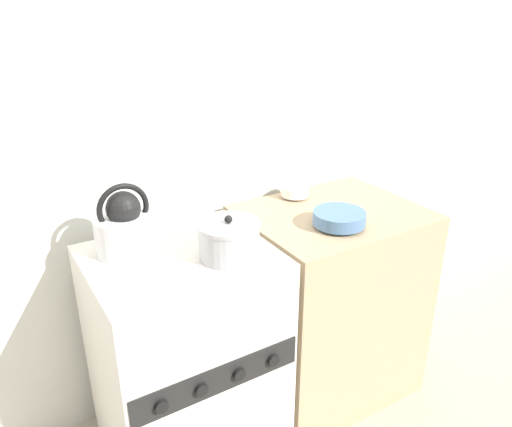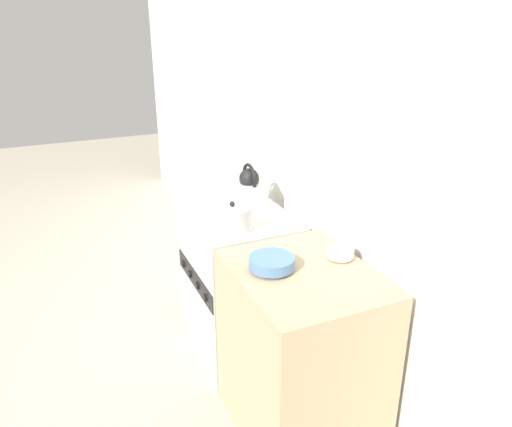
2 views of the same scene
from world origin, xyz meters
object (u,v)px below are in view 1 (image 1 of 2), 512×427
object	(u,v)px
stove	(187,358)
enamel_bowl	(339,218)
cooking_pot	(229,240)
kettle	(126,227)
small_ceramic_bowl	(295,191)

from	to	relation	value
stove	enamel_bowl	distance (m)	0.81
enamel_bowl	cooking_pot	bearing A→B (deg)	179.62
kettle	enamel_bowl	xyz separation A→B (m)	(0.78, -0.23, -0.06)
kettle	small_ceramic_bowl	distance (m)	0.82
cooking_pot	small_ceramic_bowl	distance (m)	0.62
stove	kettle	distance (m)	0.58
stove	kettle	bearing A→B (deg)	139.10
stove	kettle	world-z (taller)	kettle
stove	small_ceramic_bowl	distance (m)	0.86
kettle	cooking_pot	world-z (taller)	kettle
kettle	cooking_pot	size ratio (longest dim) A/B	1.23
small_ceramic_bowl	stove	bearing A→B (deg)	-160.13
cooking_pot	small_ceramic_bowl	bearing A→B (deg)	33.07
cooking_pot	small_ceramic_bowl	size ratio (longest dim) A/B	1.74
cooking_pot	enamel_bowl	world-z (taller)	cooking_pot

